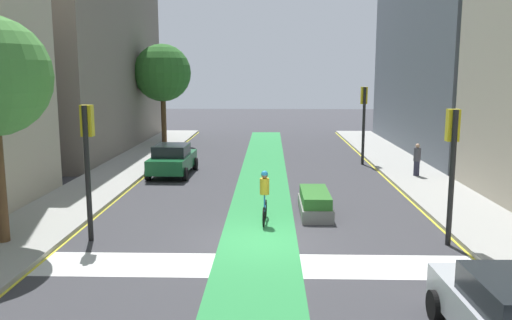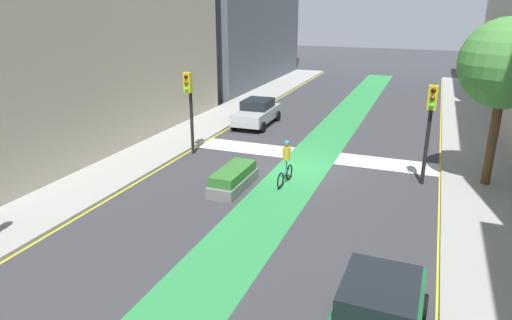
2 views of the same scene
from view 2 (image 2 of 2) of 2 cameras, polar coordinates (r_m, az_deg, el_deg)
The scene contains 14 objects.
ground_plane at distance 21.15m, azimuth 5.60°, elevation -1.00°, with size 120.00×120.00×0.00m, color #38383D.
bike_lane_paint at distance 21.14m, azimuth 5.77°, elevation -1.01°, with size 2.40×60.00×0.01m, color #2D8C47.
crosswalk_band at distance 22.98m, azimuth 6.96°, elevation 0.60°, with size 12.00×1.80×0.01m, color silver.
sidewalk_left at distance 20.61m, azimuth 26.13°, elevation -3.29°, with size 3.00×60.00×0.15m, color #9E9E99.
curb_stripe_left at distance 20.52m, azimuth 21.96°, elevation -3.00°, with size 0.16×60.00×0.01m, color yellow.
sidewalk_right at distance 24.10m, azimuth -11.81°, elevation 1.39°, with size 3.00×60.00×0.15m, color #9E9E99.
curb_stripe_right at distance 23.36m, azimuth -8.69°, elevation 0.84°, with size 0.16×60.00×0.01m, color yellow.
traffic_signal_near_right at distance 22.48m, azimuth -8.27°, elevation 7.68°, with size 0.35×0.52×4.07m.
traffic_signal_near_left at distance 19.55m, azimuth 20.81°, elevation 5.11°, with size 0.35×0.52×4.17m.
car_green_left_far at distance 10.77m, azimuth 14.78°, elevation -18.28°, with size 2.10×4.24×1.57m.
car_silver_right_near at distance 28.29m, azimuth 0.10°, elevation 5.94°, with size 2.09×4.24×1.57m.
cyclist_in_lane at distance 19.03m, azimuth 3.75°, elevation -0.17°, with size 0.32×1.73×1.86m.
street_tree_near at distance 20.05m, azimuth 28.59°, elevation 10.40°, with size 3.44×3.44×6.60m.
median_planter at distance 18.72m, azimuth -2.83°, elevation -2.33°, with size 1.10×2.90×0.85m.
Camera 2 is at (-5.20, 19.19, 7.23)m, focal length 32.22 mm.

